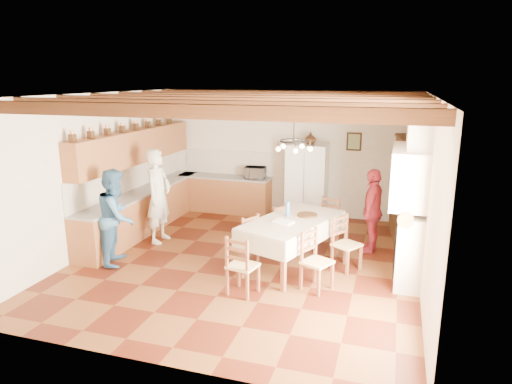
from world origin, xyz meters
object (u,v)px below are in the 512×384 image
(chair_end_near, at_px, (243,265))
(chair_right_near, at_px, (317,261))
(chair_end_far, at_px, (326,222))
(person_man, at_px, (159,196))
(chair_right_far, at_px, (347,244))
(person_woman_blue, at_px, (117,216))
(chair_left_near, at_px, (244,239))
(hutch, at_px, (406,188))
(chair_left_far, at_px, (274,227))
(person_woman_red, at_px, (372,211))
(microwave, at_px, (255,173))
(refrigerator, at_px, (307,182))
(dining_table, at_px, (292,224))

(chair_end_near, bearing_deg, chair_right_near, -143.60)
(chair_end_far, height_order, person_man, person_man)
(person_man, bearing_deg, chair_right_far, -95.03)
(person_woman_blue, bearing_deg, chair_left_near, -94.77)
(chair_left_near, bearing_deg, chair_end_far, 168.02)
(hutch, distance_m, chair_left_far, 2.96)
(chair_right_far, bearing_deg, person_woman_red, 14.02)
(chair_end_far, bearing_deg, chair_left_near, -112.54)
(hutch, height_order, microwave, hutch)
(person_woman_red, height_order, microwave, person_woman_red)
(person_woman_red, bearing_deg, chair_right_far, -8.55)
(chair_end_near, xyz_separation_m, person_woman_blue, (-2.56, 0.52, 0.39))
(chair_left_near, distance_m, microwave, 3.24)
(chair_end_far, xyz_separation_m, person_woman_blue, (-3.46, -1.99, 0.39))
(refrigerator, bearing_deg, microwave, 175.63)
(chair_left_far, bearing_deg, chair_right_near, 67.19)
(dining_table, distance_m, person_woman_red, 1.77)
(chair_end_near, relative_size, person_man, 0.50)
(hutch, bearing_deg, chair_end_near, -131.22)
(person_man, relative_size, microwave, 3.85)
(hutch, height_order, chair_right_near, hutch)
(chair_end_far, bearing_deg, person_man, -148.35)
(person_woman_blue, distance_m, microwave, 3.93)
(chair_right_far, bearing_deg, chair_end_near, 166.76)
(person_woman_red, distance_m, microwave, 3.37)
(person_woman_blue, bearing_deg, dining_table, -95.40)
(chair_left_far, bearing_deg, chair_right_far, 100.87)
(chair_left_near, relative_size, person_woman_red, 0.59)
(microwave, bearing_deg, dining_table, -65.12)
(chair_right_far, height_order, chair_end_far, same)
(dining_table, relative_size, chair_left_near, 2.35)
(hutch, height_order, person_woman_red, hutch)
(person_man, bearing_deg, refrigerator, -47.59)
(chair_left_far, bearing_deg, person_man, -56.25)
(hutch, distance_m, chair_end_near, 4.30)
(chair_end_near, bearing_deg, person_woman_blue, 0.79)
(hutch, relative_size, microwave, 4.26)
(chair_left_near, xyz_separation_m, chair_end_far, (1.25, 1.44, 0.00))
(refrigerator, height_order, chair_end_near, refrigerator)
(person_man, relative_size, person_woman_blue, 1.11)
(chair_left_near, height_order, chair_left_far, same)
(hutch, xyz_separation_m, person_man, (-4.78, -1.79, -0.10))
(chair_left_near, relative_size, person_man, 0.50)
(dining_table, height_order, person_woman_red, person_woman_red)
(person_woman_blue, bearing_deg, person_man, -26.90)
(chair_right_near, distance_m, microwave, 4.32)
(refrigerator, height_order, person_man, person_man)
(chair_left_far, xyz_separation_m, chair_end_near, (0.00, -1.89, 0.00))
(chair_left_far, distance_m, chair_right_far, 1.52)
(chair_right_far, xyz_separation_m, microwave, (-2.53, 2.77, 0.56))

